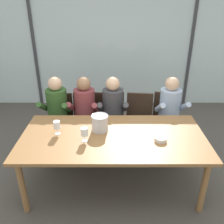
{
  "coord_description": "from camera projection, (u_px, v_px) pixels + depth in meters",
  "views": [
    {
      "loc": [
        -0.01,
        -2.51,
        2.3
      ],
      "look_at": [
        0.0,
        0.35,
        0.91
      ],
      "focal_mm": 38.54,
      "sensor_mm": 36.0,
      "label": 1
    }
  ],
  "objects": [
    {
      "name": "person_maroon_top",
      "position": [
        83.0,
        111.0,
        3.69
      ],
      "size": [
        0.48,
        0.63,
        1.22
      ],
      "rotation": [
        0.0,
        0.0,
        -0.07
      ],
      "color": "brown",
      "rests_on": "ground"
    },
    {
      "name": "dining_table",
      "position": [
        112.0,
        140.0,
        2.96
      ],
      "size": [
        2.24,
        1.1,
        0.76
      ],
      "color": "olive",
      "rests_on": "ground"
    },
    {
      "name": "chair_near_window_right",
      "position": [
        165.0,
        116.0,
        3.92
      ],
      "size": [
        0.49,
        0.49,
        0.9
      ],
      "rotation": [
        0.0,
        0.0,
        -0.13
      ],
      "color": "#332319",
      "rests_on": "ground"
    },
    {
      "name": "tasting_bowl",
      "position": [
        160.0,
        139.0,
        2.82
      ],
      "size": [
        0.14,
        0.14,
        0.05
      ],
      "primitive_type": "cylinder",
      "color": "silver",
      "rests_on": "dining_table"
    },
    {
      "name": "wine_glass_near_bucket",
      "position": [
        83.0,
        132.0,
        2.77
      ],
      "size": [
        0.08,
        0.08,
        0.17
      ],
      "color": "silver",
      "rests_on": "dining_table"
    },
    {
      "name": "chair_center",
      "position": [
        110.0,
        116.0,
        3.91
      ],
      "size": [
        0.46,
        0.46,
        0.9
      ],
      "rotation": [
        0.0,
        0.0,
        0.04
      ],
      "color": "#332319",
      "rests_on": "ground"
    },
    {
      "name": "chair_left_of_center",
      "position": [
        86.0,
        117.0,
        3.9
      ],
      "size": [
        0.47,
        0.47,
        0.9
      ],
      "rotation": [
        0.0,
        0.0,
        0.08
      ],
      "color": "#332319",
      "rests_on": "ground"
    },
    {
      "name": "person_olive_shirt",
      "position": [
        55.0,
        111.0,
        3.69
      ],
      "size": [
        0.49,
        0.63,
        1.22
      ],
      "rotation": [
        0.0,
        0.0,
        -0.09
      ],
      "color": "#2D5123",
      "rests_on": "ground"
    },
    {
      "name": "person_pale_blue_shirt",
      "position": [
        170.0,
        111.0,
        3.7
      ],
      "size": [
        0.49,
        0.63,
        1.22
      ],
      "rotation": [
        0.0,
        0.0,
        0.08
      ],
      "color": "#9EB2D1",
      "rests_on": "ground"
    },
    {
      "name": "ground",
      "position": [
        112.0,
        143.0,
        4.16
      ],
      "size": [
        14.0,
        14.0,
        0.0
      ],
      "primitive_type": "plane",
      "color": "#4C4742"
    },
    {
      "name": "chair_near_curtain",
      "position": [
        58.0,
        117.0,
        3.88
      ],
      "size": [
        0.44,
        0.44,
        0.9
      ],
      "rotation": [
        0.0,
        0.0,
        -0.01
      ],
      "color": "#332319",
      "rests_on": "ground"
    },
    {
      "name": "person_charcoal_jacket",
      "position": [
        112.0,
        111.0,
        3.69
      ],
      "size": [
        0.46,
        0.61,
        1.22
      ],
      "rotation": [
        0.0,
        0.0,
        0.01
      ],
      "color": "#38383D",
      "rests_on": "ground"
    },
    {
      "name": "chair_right_of_center",
      "position": [
        138.0,
        117.0,
        3.89
      ],
      "size": [
        0.48,
        0.48,
        0.9
      ],
      "rotation": [
        0.0,
        0.0,
        -0.11
      ],
      "color": "#332319",
      "rests_on": "ground"
    },
    {
      "name": "ice_bucket_primary",
      "position": [
        99.0,
        123.0,
        3.0
      ],
      "size": [
        0.22,
        0.22,
        0.21
      ],
      "color": "#B7B7BC",
      "rests_on": "dining_table"
    },
    {
      "name": "window_glass_panel",
      "position": [
        112.0,
        47.0,
        5.16
      ],
      "size": [
        7.44,
        0.03,
        2.6
      ],
      "primitive_type": "cube",
      "color": "silver",
      "rests_on": "ground"
    },
    {
      "name": "hillside_vineyard",
      "position": [
        111.0,
        36.0,
        8.51
      ],
      "size": [
        13.44,
        2.4,
        2.01
      ],
      "primitive_type": "cube",
      "color": "#386633",
      "rests_on": "ground"
    },
    {
      "name": "wine_glass_by_left_taster",
      "position": [
        56.0,
        126.0,
        2.91
      ],
      "size": [
        0.08,
        0.08,
        0.17
      ],
      "color": "silver",
      "rests_on": "dining_table"
    },
    {
      "name": "window_mullion_left",
      "position": [
        33.0,
        47.0,
        5.13
      ],
      "size": [
        0.06,
        0.06,
        2.6
      ],
      "primitive_type": "cube",
      "color": "#38383D",
      "rests_on": "ground"
    },
    {
      "name": "window_mullion_right",
      "position": [
        190.0,
        47.0,
        5.14
      ],
      "size": [
        0.06,
        0.06,
        2.6
      ],
      "primitive_type": "cube",
      "color": "#38383D",
      "rests_on": "ground"
    }
  ]
}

